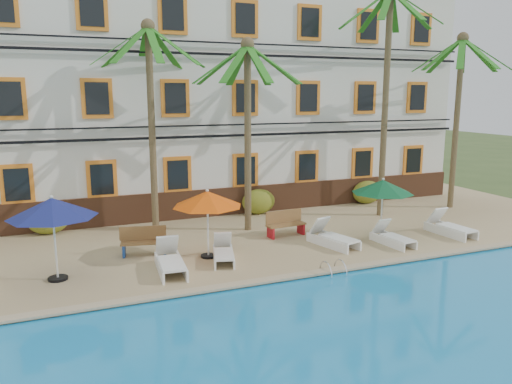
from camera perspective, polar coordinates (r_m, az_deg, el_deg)
name	(u,v)px	position (r m, az deg, el deg)	size (l,w,h in m)	color
ground	(281,275)	(15.43, 2.92, -9.43)	(100.00, 100.00, 0.00)	#384C23
pool_deck	(228,230)	(19.81, -3.23, -4.37)	(30.00, 12.00, 0.25)	tan
pool_coping	(295,276)	(14.57, 4.45, -9.53)	(30.00, 0.35, 0.06)	tan
hotel_building	(192,95)	(23.86, -7.34, 10.95)	(25.40, 6.44, 10.22)	silver
palm_b	(151,98)	(18.99, -11.95, 10.44)	(4.14, 4.14, 7.81)	brown
palm_c	(248,108)	(18.72, -0.96, 9.55)	(4.14, 4.14, 7.19)	brown
palm_d	(387,74)	(21.75, 14.71, 12.90)	(4.14, 4.14, 9.50)	brown
palm_e	(458,97)	(24.36, 22.12, 9.99)	(4.14, 4.14, 7.82)	brown
shrub_left	(48,220)	(20.21, -22.68, -2.95)	(1.50, 0.90, 1.10)	#2A5C1A
shrub_mid	(258,202)	(21.77, 0.28, -1.10)	(1.50, 0.90, 1.10)	#2A5C1A
shrub_right	(367,192)	(24.44, 12.57, -0.02)	(1.50, 0.90, 1.10)	#2A5C1A
umbrella_blue	(52,208)	(14.83, -22.26, -1.71)	(2.44, 2.44, 2.44)	black
umbrella_red	(207,199)	(15.79, -5.58, -0.83)	(2.24, 2.24, 2.24)	black
umbrella_green	(383,187)	(18.44, 14.28, 0.56)	(2.22, 2.22, 2.22)	black
lounger_b	(170,261)	(15.09, -9.77, -7.79)	(0.89, 2.10, 0.97)	white
lounger_c	(223,252)	(15.83, -3.75, -6.92)	(1.08, 1.85, 0.83)	white
lounger_d	(332,237)	(17.51, 8.71, -5.13)	(1.19, 2.07, 0.93)	white
lounger_e	(392,237)	(18.10, 15.28, -4.97)	(0.79, 1.79, 0.82)	white
lounger_f	(450,227)	(19.98, 21.25, -3.72)	(0.87, 2.03, 0.94)	white
bench_left	(144,241)	(16.73, -12.64, -5.45)	(1.57, 0.78, 0.93)	olive
bench_right	(285,223)	(18.52, 3.34, -3.57)	(1.54, 0.61, 0.93)	olive
pool_ladder	(333,272)	(15.06, 8.80, -9.07)	(0.54, 0.74, 0.74)	silver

